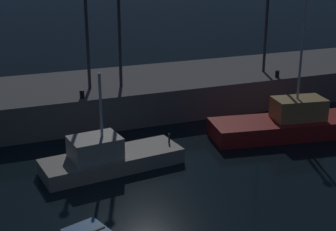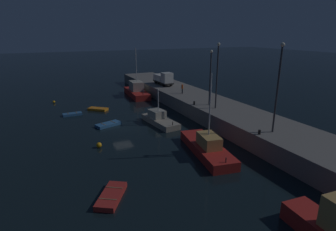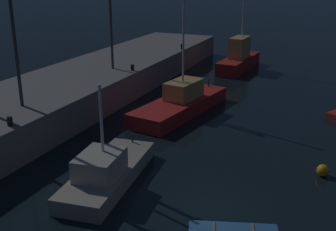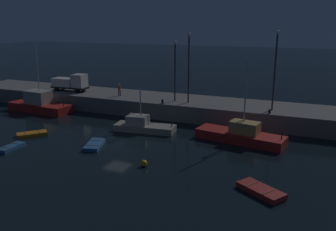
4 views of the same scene
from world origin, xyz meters
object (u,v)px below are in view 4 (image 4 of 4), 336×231
Objects in this scene: fishing_boat_orange at (241,135)px; mooring_buoy_mid at (144,163)px; dockworker at (119,89)px; bollard_central at (270,111)px; rowboat_white_mid at (261,190)px; utility_truck at (71,83)px; lamp_post_central at (275,65)px; dinghy_orange_near at (95,145)px; lamp_post_west at (175,66)px; bollard_west at (162,101)px; fishing_boat_white at (40,104)px; rowboat_blue_far at (11,147)px; fishing_trawler_red at (143,126)px; lamp_post_east at (189,63)px; dinghy_red_small at (32,134)px.

fishing_boat_orange is 12.05m from mooring_buoy_mid.
dockworker is 21.37m from bollard_central.
dockworker reaches higher than mooring_buoy_mid.
rowboat_white_mid is 6.41× the size of mooring_buoy_mid.
dockworker is 3.59× the size of bollard_central.
fishing_boat_orange is at bearing -14.93° from utility_truck.
dinghy_orange_near is at bearing -137.95° from lamp_post_central.
bollard_west is (-0.93, -1.99, -4.39)m from lamp_post_west.
fishing_boat_white is at bearing 151.74° from mooring_buoy_mid.
rowboat_blue_far is at bearing -151.39° from fishing_boat_orange.
rowboat_white_mid is (15.25, -10.67, -0.42)m from fishing_trawler_red.
fishing_boat_orange is 13.97m from lamp_post_west.
fishing_trawler_red is at bearing -97.14° from lamp_post_west.
rowboat_white_mid is (33.24, -13.46, -0.81)m from fishing_boat_white.
fishing_boat_white reaches higher than bollard_west.
lamp_post_west reaches higher than bollard_west.
lamp_post_east is 0.96× the size of lamp_post_central.
rowboat_white_mid is 8.11× the size of bollard_central.
dinghy_orange_near is 0.41× the size of lamp_post_east.
lamp_post_east is at bearing 55.70° from rowboat_blue_far.
rowboat_white_mid is 22.43m from bollard_west.
bollard_west is (18.01, 2.86, 1.38)m from fishing_boat_white.
lamp_post_east reaches higher than dockworker.
fishing_boat_white is 18.29m from bollard_west.
rowboat_blue_far is at bearing -95.49° from dockworker.
dinghy_red_small is 20.77m from lamp_post_east.
fishing_boat_orange reaches higher than dinghy_red_small.
fishing_trawler_red is 0.82× the size of lamp_post_east.
utility_truck reaches higher than rowboat_blue_far.
dinghy_red_small is at bearing -153.48° from bollard_central.
dinghy_red_small is at bearing -51.96° from fishing_boat_white.
lamp_post_west is at bearing 173.05° from lamp_post_east.
mooring_buoy_mid is at bearing -28.26° from fishing_boat_white.
fishing_boat_orange is at bearing 28.61° from rowboat_blue_far.
fishing_boat_orange is 19.94× the size of bollard_west.
fishing_trawler_red is 0.75× the size of fishing_boat_orange.
fishing_trawler_red is 1.88× the size of rowboat_white_mid.
bollard_central is at bearing 60.13° from mooring_buoy_mid.
lamp_post_west is at bearing 60.55° from rowboat_blue_far.
bollard_central is at bearing -5.61° from dockworker.
lamp_post_west is at bearing 146.10° from fishing_boat_orange.
dinghy_orange_near is (15.85, -9.60, -0.84)m from fishing_boat_white.
dockworker reaches higher than dinghy_red_small.
bollard_west is (-13.63, -1.78, -5.13)m from lamp_post_central.
dinghy_orange_near is at bearing -46.22° from utility_truck.
bollard_west is at bearing 89.74° from fishing_trawler_red.
fishing_trawler_red is at bearing 145.01° from rowboat_white_mid.
lamp_post_central reaches higher than utility_truck.
fishing_trawler_red is 12.54m from dinghy_red_small.
lamp_post_east is at bearing 141.28° from fishing_boat_orange.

